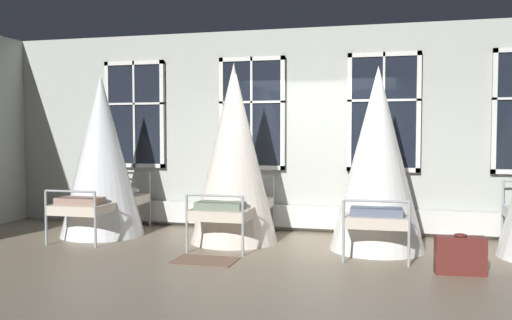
{
  "coord_description": "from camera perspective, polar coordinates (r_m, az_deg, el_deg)",
  "views": [
    {
      "loc": [
        1.28,
        -7.55,
        1.65
      ],
      "look_at": [
        -0.73,
        0.24,
        1.23
      ],
      "focal_mm": 38.33,
      "sensor_mm": 36.0,
      "label": 1
    }
  ],
  "objects": [
    {
      "name": "suitcase_dark",
      "position": [
        6.82,
        20.53,
        -9.28
      ],
      "size": [
        0.58,
        0.26,
        0.47
      ],
      "rotation": [
        0.0,
        0.0,
        0.1
      ],
      "color": "#5B231E",
      "rests_on": "ground"
    },
    {
      "name": "ground",
      "position": [
        7.84,
        4.81,
        -9.17
      ],
      "size": [
        20.32,
        20.32,
        0.0
      ],
      "primitive_type": "plane",
      "color": "gray"
    },
    {
      "name": "back_wall_with_windows",
      "position": [
        9.04,
        6.33,
        3.1
      ],
      "size": [
        11.16,
        0.1,
        3.34
      ],
      "primitive_type": "cube",
      "color": "#B2B7AD",
      "rests_on": "ground"
    },
    {
      "name": "cot_first",
      "position": [
        9.01,
        -15.79,
        0.2
      ],
      "size": [
        1.31,
        1.87,
        2.55
      ],
      "rotation": [
        0.0,
        0.0,
        1.59
      ],
      "color": "#9EA3A8",
      "rests_on": "ground"
    },
    {
      "name": "cot_third",
      "position": [
        7.77,
        12.56,
        -0.15
      ],
      "size": [
        1.31,
        1.88,
        2.56
      ],
      "rotation": [
        0.0,
        0.0,
        1.59
      ],
      "color": "#9EA3A8",
      "rests_on": "ground"
    },
    {
      "name": "cot_second",
      "position": [
        8.16,
        -2.31,
        0.44
      ],
      "size": [
        1.31,
        1.86,
        2.67
      ],
      "rotation": [
        0.0,
        0.0,
        1.57
      ],
      "color": "#9EA3A8",
      "rests_on": "ground"
    },
    {
      "name": "window_bank",
      "position": [
        8.93,
        6.21,
        -0.42
      ],
      "size": [
        7.57,
        0.1,
        2.82
      ],
      "color": "black",
      "rests_on": "ground"
    },
    {
      "name": "rug_second",
      "position": [
        7.1,
        -5.4,
        -10.42
      ],
      "size": [
        0.8,
        0.56,
        0.01
      ],
      "primitive_type": "cube",
      "rotation": [
        0.0,
        0.0,
        -0.0
      ],
      "color": "brown",
      "rests_on": "ground"
    }
  ]
}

